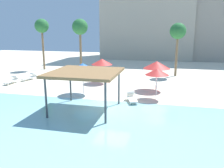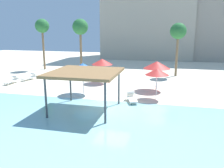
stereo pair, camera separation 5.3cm
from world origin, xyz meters
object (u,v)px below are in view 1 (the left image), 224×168
at_px(beach_umbrella_red_3, 157,72).
at_px(lounge_chair_0, 12,80).
at_px(shade_pavilion, 85,74).
at_px(lounge_chair_1, 132,98).
at_px(lounge_chair_5, 29,77).
at_px(palm_tree_0, 80,28).
at_px(beach_umbrella_blue_4, 83,67).
at_px(beach_umbrella_red_1, 157,65).
at_px(palm_tree_2, 42,27).
at_px(palm_tree_1, 178,32).
at_px(beach_umbrella_red_0, 102,62).

height_order(beach_umbrella_red_3, lounge_chair_0, beach_umbrella_red_3).
xyz_separation_m(shade_pavilion, lounge_chair_1, (2.80, 2.86, -2.33)).
height_order(lounge_chair_0, lounge_chair_5, same).
height_order(beach_umbrella_red_3, palm_tree_0, palm_tree_0).
xyz_separation_m(beach_umbrella_blue_4, palm_tree_0, (-3.43, 8.56, 3.27)).
xyz_separation_m(beach_umbrella_blue_4, lounge_chair_5, (-7.97, 4.17, -2.07)).
xyz_separation_m(shade_pavilion, beach_umbrella_blue_4, (-1.72, 4.20, -0.26)).
xyz_separation_m(beach_umbrella_red_1, beach_umbrella_red_3, (0.19, -2.88, -0.13)).
bearing_deg(shade_pavilion, palm_tree_2, 127.36).
bearing_deg(lounge_chair_0, palm_tree_2, -171.33).
height_order(beach_umbrella_red_3, lounge_chair_5, beach_umbrella_red_3).
bearing_deg(lounge_chair_1, palm_tree_1, 144.55).
bearing_deg(shade_pavilion, lounge_chair_5, 139.20).
height_order(beach_umbrella_red_1, beach_umbrella_blue_4, beach_umbrella_blue_4).
bearing_deg(palm_tree_1, beach_umbrella_red_0, -143.66).
bearing_deg(shade_pavilion, beach_umbrella_red_1, 58.16).
relative_size(beach_umbrella_red_0, lounge_chair_5, 1.29).
bearing_deg(beach_umbrella_red_1, palm_tree_2, 153.10).
bearing_deg(palm_tree_2, beach_umbrella_red_1, -26.90).
relative_size(beach_umbrella_red_1, beach_umbrella_red_3, 1.08).
bearing_deg(beach_umbrella_red_0, beach_umbrella_blue_4, -94.65).
distance_m(beach_umbrella_red_0, palm_tree_2, 12.65).
height_order(palm_tree_0, palm_tree_2, palm_tree_2).
height_order(beach_umbrella_red_1, palm_tree_2, palm_tree_2).
distance_m(lounge_chair_0, palm_tree_1, 19.36).
height_order(beach_umbrella_red_0, beach_umbrella_red_3, beach_umbrella_red_0).
bearing_deg(beach_umbrella_red_0, lounge_chair_1, -55.59).
bearing_deg(palm_tree_1, lounge_chair_0, -153.88).
xyz_separation_m(lounge_chair_0, palm_tree_1, (16.82, 8.25, 4.88)).
relative_size(shade_pavilion, beach_umbrella_red_3, 1.83).
bearing_deg(beach_umbrella_red_3, palm_tree_1, 80.40).
bearing_deg(beach_umbrella_red_3, palm_tree_2, 145.85).
bearing_deg(palm_tree_2, lounge_chair_5, -74.08).
height_order(shade_pavilion, palm_tree_1, palm_tree_1).
bearing_deg(lounge_chair_0, beach_umbrella_blue_4, 77.54).
distance_m(beach_umbrella_red_1, lounge_chair_5, 14.31).
distance_m(beach_umbrella_blue_4, lounge_chair_5, 9.23).
bearing_deg(beach_umbrella_red_3, lounge_chair_5, 163.91).
height_order(shade_pavilion, beach_umbrella_blue_4, shade_pavilion).
distance_m(beach_umbrella_red_0, beach_umbrella_red_3, 7.55).
distance_m(beach_umbrella_red_1, beach_umbrella_blue_4, 6.80).
bearing_deg(lounge_chair_0, beach_umbrella_red_3, 83.29).
bearing_deg(lounge_chair_5, lounge_chair_0, -4.20).
distance_m(lounge_chair_0, lounge_chair_5, 2.20).
xyz_separation_m(palm_tree_1, palm_tree_2, (-18.02, 0.72, 0.61)).
bearing_deg(beach_umbrella_red_1, lounge_chair_1, -110.83).
distance_m(beach_umbrella_red_3, palm_tree_0, 13.40).
bearing_deg(beach_umbrella_red_0, lounge_chair_5, -176.36).
relative_size(lounge_chair_0, palm_tree_2, 0.27).
height_order(shade_pavilion, lounge_chair_5, shade_pavilion).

